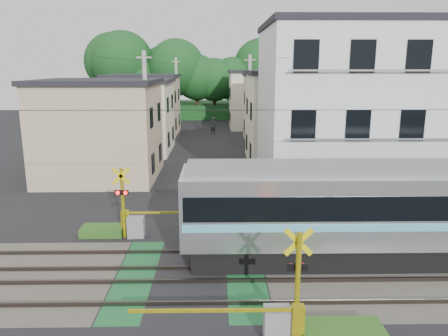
{
  "coord_description": "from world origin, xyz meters",
  "views": [
    {
      "loc": [
        0.93,
        -13.85,
        7.05
      ],
      "look_at": [
        1.24,
        5.0,
        2.67
      ],
      "focal_mm": 35.0,
      "sensor_mm": 36.0,
      "label": 1
    }
  ],
  "objects_px": {
    "pedestrian": "(213,126)",
    "crossing_signal_far": "(134,221)",
    "apartment_block": "(358,113)",
    "crossing_signal_near": "(281,316)"
  },
  "relations": [
    {
      "from": "crossing_signal_near",
      "to": "pedestrian",
      "type": "xyz_separation_m",
      "value": [
        -2.05,
        36.09,
        0.2
      ]
    },
    {
      "from": "apartment_block",
      "to": "pedestrian",
      "type": "xyz_separation_m",
      "value": [
        -7.96,
        22.94,
        -3.74
      ]
    },
    {
      "from": "apartment_block",
      "to": "pedestrian",
      "type": "bearing_deg",
      "value": 109.13
    },
    {
      "from": "crossing_signal_far",
      "to": "apartment_block",
      "type": "distance_m",
      "value": 13.14
    },
    {
      "from": "apartment_block",
      "to": "pedestrian",
      "type": "distance_m",
      "value": 24.57
    },
    {
      "from": "crossing_signal_near",
      "to": "crossing_signal_far",
      "type": "distance_m",
      "value": 8.95
    },
    {
      "from": "crossing_signal_far",
      "to": "pedestrian",
      "type": "bearing_deg",
      "value": 83.8
    },
    {
      "from": "pedestrian",
      "to": "crossing_signal_far",
      "type": "bearing_deg",
      "value": 106.84
    },
    {
      "from": "crossing_signal_far",
      "to": "pedestrian",
      "type": "relative_size",
      "value": 2.59
    },
    {
      "from": "crossing_signal_far",
      "to": "pedestrian",
      "type": "height_order",
      "value": "crossing_signal_far"
    }
  ]
}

